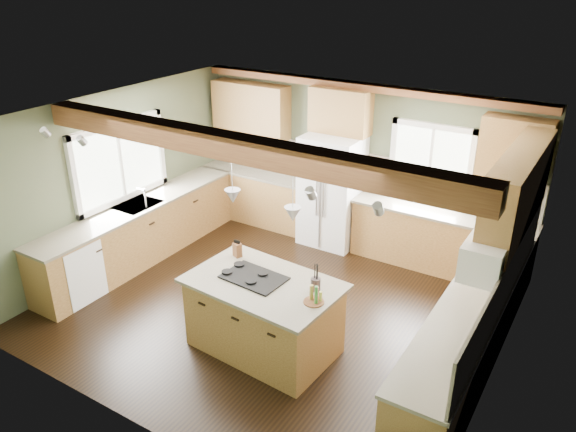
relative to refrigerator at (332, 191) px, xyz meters
The scene contains 37 objects.
floor 2.32m from the refrigerator, 81.95° to the right, with size 5.60×5.60×0.00m, color black.
ceiling 2.73m from the refrigerator, 81.95° to the right, with size 5.60×5.60×0.00m, color silver.
wall_back 0.63m from the refrigerator, 51.71° to the left, with size 5.60×5.60×0.00m, color #4C573E.
wall_left 3.30m from the refrigerator, 139.70° to the right, with size 5.00×5.00×0.00m, color #4C573E.
wall_right 3.78m from the refrigerator, 34.37° to the right, with size 5.00×5.00×0.00m, color #4C573E.
ceiling_beam 3.33m from the refrigerator, 84.13° to the right, with size 5.55×0.26×0.26m, color #522917.
soffit_trim 1.69m from the refrigerator, 43.03° to the left, with size 5.55×0.20×0.10m, color #522917.
backsplash_back 0.57m from the refrigerator, 50.58° to the left, with size 5.58×0.03×0.58m, color brown.
backsplash_right 3.73m from the refrigerator, 33.86° to the right, with size 0.03×3.70×0.58m, color brown.
base_cab_back_left 1.56m from the refrigerator, behind, with size 2.02×0.60×0.88m, color brown.
counter_back_left 1.49m from the refrigerator, behind, with size 2.06×0.64×0.04m, color #4F483A.
base_cab_back_right 1.85m from the refrigerator, ahead, with size 2.62×0.60×0.88m, color brown.
counter_back_right 1.79m from the refrigerator, ahead, with size 2.66×0.64×0.04m, color #4F483A.
base_cab_left 3.06m from the refrigerator, 136.74° to the right, with size 0.60×3.70×0.88m, color brown.
counter_left 3.02m from the refrigerator, 136.74° to the right, with size 0.64×3.74×0.04m, color #4F483A.
base_cab_right 3.51m from the refrigerator, 36.47° to the right, with size 0.60×3.70×0.88m, color brown.
counter_right 3.48m from the refrigerator, 36.47° to the right, with size 0.64×3.74×0.04m, color #4F483A.
upper_cab_back_left 2.00m from the refrigerator, behind, with size 1.40×0.35×0.90m, color brown.
upper_cab_over_fridge 1.27m from the refrigerator, 90.00° to the left, with size 0.96×0.35×0.70m, color brown.
upper_cab_right 3.34m from the refrigerator, 22.64° to the right, with size 0.35×2.20×0.90m, color brown.
upper_cab_back_corner 2.81m from the refrigerator, ahead, with size 0.90×0.35×0.90m, color brown.
window_left 3.30m from the refrigerator, 140.15° to the right, with size 0.04×1.60×1.05m, color white.
window_back 1.63m from the refrigerator, 13.94° to the left, with size 1.10×0.04×1.00m, color white.
sink 3.02m from the refrigerator, 136.74° to the right, with size 0.50×0.65×0.03m, color #262628.
faucet 2.90m from the refrigerator, 134.30° to the right, with size 0.02×0.02×0.28m, color #B2B2B7.
dishwasher 4.05m from the refrigerator, 123.02° to the right, with size 0.60×0.60×0.84m, color white.
oven 4.40m from the refrigerator, 50.38° to the right, with size 0.60×0.72×0.84m, color white.
microwave 3.66m from the refrigerator, 37.00° to the right, with size 0.40×0.70×0.38m, color white.
pendant_left 3.06m from the refrigerator, 85.16° to the right, with size 0.18×0.18×0.16m, color #B2B2B7.
pendant_right 3.28m from the refrigerator, 70.23° to the right, with size 0.18×0.18×0.16m, color #B2B2B7.
refrigerator is the anchor object (origin of this frame).
island 3.03m from the refrigerator, 77.40° to the right, with size 1.63×1.00×0.88m, color brown.
island_top 2.99m from the refrigerator, 77.40° to the right, with size 1.74×1.11×0.04m, color #4F483A.
cooktop 2.96m from the refrigerator, 79.93° to the right, with size 0.71×0.47×0.02m, color black.
knife_block 2.58m from the refrigerator, 89.15° to the right, with size 0.11×0.08×0.18m, color brown.
utensil_crock 3.02m from the refrigerator, 65.73° to the right, with size 0.11×0.11×0.15m, color #3D3431.
bottle_tray 3.28m from the refrigerator, 65.67° to the right, with size 0.23×0.23×0.21m, color brown, non-canonical shape.
Camera 1 is at (3.49, -5.34, 4.28)m, focal length 35.00 mm.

